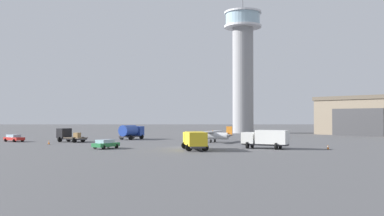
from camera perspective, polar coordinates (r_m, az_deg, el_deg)
name	(u,v)px	position (r m, az deg, el deg)	size (l,w,h in m)	color
ground_plane	(185,148)	(64.84, -0.99, -5.42)	(400.00, 400.00, 0.00)	#545456
control_tower	(242,62)	(124.67, 6.80, 6.20)	(10.90, 10.90, 39.70)	gray
hangar	(370,116)	(121.04, 23.15, -0.95)	(30.23, 30.45, 10.16)	#7A6B56
airplane_silver	(211,135)	(77.99, 2.63, -3.67)	(7.86, 9.91, 3.00)	#B7BABF
truck_box_yellow	(194,139)	(59.85, 0.22, -4.30)	(3.93, 7.35, 2.63)	#38383D
truck_fuel_tanker_blue	(130,131)	(89.01, -8.46, -3.17)	(4.96, 6.36, 3.04)	#38383D
truck_flatbed_black	(67,135)	(82.71, -16.66, -3.60)	(6.36, 5.21, 2.55)	#38383D
truck_box_white	(265,138)	(63.46, 9.89, -4.07)	(7.09, 5.25, 2.76)	#38383D
car_green	(104,144)	(63.84, -11.85, -4.79)	(3.78, 4.53, 1.37)	#287A42
car_red	(13,138)	(86.95, -23.26, -3.76)	(4.59, 3.96, 1.37)	red
traffic_cone_near_left	(327,147)	(64.61, 17.90, -5.08)	(0.36, 0.36, 0.66)	black
traffic_cone_near_right	(110,144)	(71.27, -11.06, -4.80)	(0.36, 0.36, 0.54)	black
traffic_cone_mid_apron	(48,142)	(76.76, -19.09, -4.43)	(0.36, 0.36, 0.73)	black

